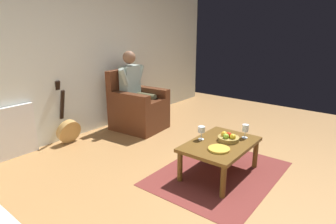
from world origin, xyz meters
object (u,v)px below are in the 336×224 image
Objects in this scene: wine_glass_near at (245,129)px; fruit_bowl at (228,138)px; armchair at (137,109)px; coffee_table at (220,147)px; guitar at (68,129)px; person_seated at (136,88)px; wine_glass_far at (201,130)px; decorative_dish at (219,149)px.

wine_glass_near is 0.68× the size of fruit_bowl.
armchair reaches higher than fruit_bowl.
wine_glass_near reaches higher than coffee_table.
guitar is at bearing -69.75° from wine_glass_near.
wine_glass_near is at bearing 152.64° from fruit_bowl.
coffee_table is at bearing -25.60° from wine_glass_near.
person_seated is at bearing -90.00° from armchair.
person_seated is at bearing -109.75° from wine_glass_far.
guitar is 2.38m from decorative_dish.
wine_glass_near reaches higher than fruit_bowl.
coffee_table is at bearing 102.52° from wine_glass_far.
wine_glass_far is (0.05, -0.23, 0.17)m from coffee_table.
wine_glass_near is at bearing 134.10° from wine_glass_far.
coffee_table is 2.33m from guitar.
person_seated reaches higher than wine_glass_near.
person_seated reaches higher than coffee_table.
wine_glass_near is at bearing 78.14° from person_seated.
decorative_dish is (0.74, 1.98, 0.06)m from armchair.
guitar is at bearing -75.73° from wine_glass_far.
person_seated is 1.79m from wine_glass_far.
fruit_bowl is (-0.16, 0.28, -0.08)m from wine_glass_far.
person_seated is 2.02m from fruit_bowl.
fruit_bowl reaches higher than decorative_dish.
guitar is at bearing -73.68° from fruit_bowl.
decorative_dish is at bearing 63.97° from person_seated.
decorative_dish is at bearing -7.43° from wine_glass_near.
coffee_table is at bearing 68.32° from person_seated.
wine_glass_near reaches higher than decorative_dish.
guitar is 2.11m from wine_glass_far.
person_seated is 5.24× the size of fruit_bowl.
person_seated is 2.02m from coffee_table.
decorative_dish is at bearing 66.05° from wine_glass_far.
decorative_dish reaches higher than coffee_table.
wine_glass_far is 0.37m from decorative_dish.
decorative_dish is at bearing 63.85° from armchair.
wine_glass_near is 0.26m from fruit_bowl.
fruit_bowl is (0.44, 1.94, 0.09)m from armchair.
coffee_table is 5.63× the size of wine_glass_near.
armchair reaches higher than wine_glass_far.
wine_glass_near is at bearing 78.09° from armchair.
armchair is 2.12m from decorative_dish.
armchair is 1.99m from fruit_bowl.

